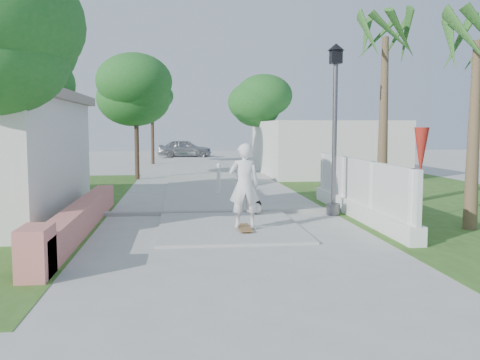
{
  "coord_description": "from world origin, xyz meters",
  "views": [
    {
      "loc": [
        -1.1,
        -8.06,
        2.29
      ],
      "look_at": [
        0.26,
        4.0,
        1.1
      ],
      "focal_mm": 40.0,
      "sensor_mm": 36.0,
      "label": 1
    }
  ],
  "objects": [
    {
      "name": "bollard",
      "position": [
        0.2,
        10.0,
        0.58
      ],
      "size": [
        0.14,
        0.14,
        1.09
      ],
      "color": "white",
      "rests_on": "ground"
    },
    {
      "name": "tree_left_mid",
      "position": [
        -5.48,
        8.48,
        3.5
      ],
      "size": [
        3.2,
        3.2,
        4.85
      ],
      "color": "#4C3826",
      "rests_on": "ground"
    },
    {
      "name": "palm_far",
      "position": [
        4.6,
        6.5,
        4.48
      ],
      "size": [
        1.8,
        1.8,
        5.3
      ],
      "color": "brown",
      "rests_on": "ground"
    },
    {
      "name": "building_right",
      "position": [
        6.0,
        18.0,
        1.3
      ],
      "size": [
        6.0,
        8.0,
        2.6
      ],
      "primitive_type": "cube",
      "color": "silver",
      "rests_on": "ground"
    },
    {
      "name": "tree_path_far",
      "position": [
        -2.78,
        25.98,
        3.82
      ],
      "size": [
        3.2,
        3.2,
        5.17
      ],
      "color": "#4C3826",
      "rests_on": "ground"
    },
    {
      "name": "patio_umbrella",
      "position": [
        4.8,
        4.5,
        1.69
      ],
      "size": [
        0.36,
        0.36,
        2.3
      ],
      "color": "#59595E",
      "rests_on": "ground"
    },
    {
      "name": "path_strip",
      "position": [
        0.0,
        20.0,
        0.03
      ],
      "size": [
        3.2,
        36.0,
        0.06
      ],
      "primitive_type": "cube",
      "color": "#B7B7B2",
      "rests_on": "ground"
    },
    {
      "name": "tree_path_right",
      "position": [
        3.22,
        19.98,
        3.49
      ],
      "size": [
        3.0,
        3.0,
        4.79
      ],
      "color": "#4C3826",
      "rests_on": "ground"
    },
    {
      "name": "tree_left_near",
      "position": [
        -4.48,
        2.98,
        3.82
      ],
      "size": [
        3.6,
        3.6,
        5.28
      ],
      "color": "#4C3826",
      "rests_on": "ground"
    },
    {
      "name": "dog",
      "position": [
        0.88,
        5.59,
        0.21
      ],
      "size": [
        0.39,
        0.55,
        0.39
      ],
      "rotation": [
        0.0,
        0.0,
        -0.37
      ],
      "color": "silver",
      "rests_on": "ground"
    },
    {
      "name": "ground",
      "position": [
        0.0,
        0.0,
        0.0
      ],
      "size": [
        90.0,
        90.0,
        0.0
      ],
      "primitive_type": "plane",
      "color": "#B7B7B2",
      "rests_on": "ground"
    },
    {
      "name": "parked_car",
      "position": [
        -0.71,
        33.17,
        0.69
      ],
      "size": [
        4.23,
        2.1,
        1.38
      ],
      "primitive_type": "imported",
      "rotation": [
        0.0,
        0.0,
        1.45
      ],
      "color": "#999BA0",
      "rests_on": "ground"
    },
    {
      "name": "tree_path_left",
      "position": [
        -2.98,
        15.98,
        3.82
      ],
      "size": [
        3.4,
        3.4,
        5.23
      ],
      "color": "#4C3826",
      "rests_on": "ground"
    },
    {
      "name": "skateboarder",
      "position": [
        0.41,
        4.36,
        0.84
      ],
      "size": [
        0.91,
        2.8,
        1.96
      ],
      "rotation": [
        0.0,
        0.0,
        3.14
      ],
      "color": "brown",
      "rests_on": "ground"
    },
    {
      "name": "lattice_fence",
      "position": [
        3.4,
        5.0,
        0.54
      ],
      "size": [
        0.35,
        7.0,
        1.5
      ],
      "color": "white",
      "rests_on": "ground"
    },
    {
      "name": "pink_wall",
      "position": [
        -3.3,
        3.55,
        0.31
      ],
      "size": [
        0.45,
        8.2,
        0.8
      ],
      "color": "#DC7E70",
      "rests_on": "ground"
    },
    {
      "name": "curb",
      "position": [
        0.0,
        6.0,
        0.05
      ],
      "size": [
        6.5,
        0.25,
        0.1
      ],
      "primitive_type": "cube",
      "color": "#999993",
      "rests_on": "ground"
    },
    {
      "name": "street_lamp",
      "position": [
        2.9,
        5.5,
        2.43
      ],
      "size": [
        0.44,
        0.44,
        4.44
      ],
      "color": "#59595E",
      "rests_on": "ground"
    },
    {
      "name": "palm_near",
      "position": [
        5.4,
        3.2,
        3.95
      ],
      "size": [
        1.8,
        1.8,
        4.7
      ],
      "color": "brown",
      "rests_on": "ground"
    },
    {
      "name": "grass_right",
      "position": [
        7.0,
        8.0,
        0.01
      ],
      "size": [
        8.0,
        20.0,
        0.01
      ],
      "primitive_type": "cube",
      "color": "#34581C",
      "rests_on": "ground"
    }
  ]
}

